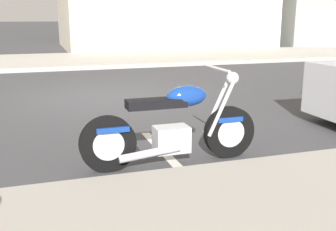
{
  "coord_description": "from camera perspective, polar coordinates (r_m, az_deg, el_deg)",
  "views": [
    {
      "loc": [
        -1.45,
        -8.5,
        1.68
      ],
      "look_at": [
        -0.1,
        -4.33,
        0.61
      ],
      "focal_mm": 43.28,
      "sensor_mm": 36.0,
      "label": 1
    }
  ],
  "objects": [
    {
      "name": "ground_plane",
      "position": [
        8.79,
        -8.1,
        2.63
      ],
      "size": [
        260.0,
        260.0,
        0.0
      ],
      "primitive_type": "plane",
      "color": "#3D3D3F"
    },
    {
      "name": "parked_motorcycle",
      "position": [
        4.66,
        0.76,
        -1.83
      ],
      "size": [
        2.11,
        0.62,
        1.11
      ],
      "rotation": [
        0.0,
        0.0,
        0.01
      ],
      "color": "black",
      "rests_on": "ground"
    },
    {
      "name": "parking_stall_stripe",
      "position": [
        5.0,
        0.03,
        -5.82
      ],
      "size": [
        0.12,
        2.2,
        0.01
      ],
      "primitive_type": "cube",
      "color": "silver",
      "rests_on": "ground"
    }
  ]
}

